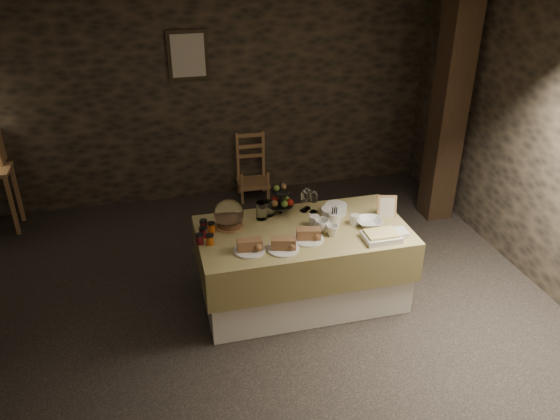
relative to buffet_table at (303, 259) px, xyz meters
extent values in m
cube|color=black|center=(-0.53, -0.13, -0.41)|extent=(5.50, 5.00, 0.01)
cube|color=black|center=(-0.53, 2.37, 0.89)|extent=(5.50, 0.02, 2.60)
cube|color=black|center=(2.22, -0.13, 0.89)|extent=(0.02, 5.00, 2.60)
cube|color=#BBB09D|center=(-0.53, -0.13, 2.19)|extent=(5.50, 5.00, 0.01)
cube|color=white|center=(0.00, 0.00, -0.07)|extent=(1.75, 0.90, 0.68)
cube|color=#937E51|center=(0.00, 0.00, 0.12)|extent=(1.81, 0.96, 0.37)
cube|color=brown|center=(-2.72, 1.88, -0.07)|extent=(0.04, 0.04, 0.69)
cube|color=brown|center=(-2.72, 2.20, -0.07)|extent=(0.04, 0.04, 0.69)
cube|color=brown|center=(-0.01, 2.13, -0.21)|extent=(0.39, 0.37, 0.04)
cube|color=brown|center=(-0.01, 2.28, 0.21)|extent=(0.36, 0.04, 0.36)
cube|color=black|center=(1.97, 1.18, 0.89)|extent=(0.30, 0.30, 2.60)
cube|color=#2D2216|center=(-0.68, 2.34, 1.34)|extent=(0.45, 0.03, 0.55)
cube|color=#BEB6A1|center=(-0.68, 2.31, 1.34)|extent=(0.37, 0.01, 0.47)
cylinder|color=silver|center=(0.30, 0.13, 0.36)|extent=(0.19, 0.19, 0.10)
cylinder|color=silver|center=(0.37, 0.22, 0.35)|extent=(0.20, 0.20, 0.08)
cylinder|color=silver|center=(0.28, 0.00, 0.37)|extent=(0.10, 0.10, 0.12)
imported|color=silver|center=(0.15, -0.06, 0.36)|extent=(0.16, 0.16, 0.11)
imported|color=silver|center=(0.21, -0.16, 0.35)|extent=(0.14, 0.14, 0.10)
cylinder|color=silver|center=(0.11, 0.04, 0.35)|extent=(0.09, 0.09, 0.09)
cylinder|color=silver|center=(0.46, -0.02, 0.35)|extent=(0.08, 0.08, 0.09)
imported|color=silver|center=(0.58, -0.07, 0.33)|extent=(0.26, 0.26, 0.06)
cylinder|color=brown|center=(-0.61, 0.21, 0.31)|extent=(0.26, 0.26, 0.01)
cylinder|color=brown|center=(-0.61, 0.21, 0.35)|extent=(0.22, 0.22, 0.07)
sphere|color=white|center=(-0.61, 0.21, 0.43)|extent=(0.26, 0.26, 0.26)
cylinder|color=black|center=(-0.12, 0.33, 0.47)|extent=(0.02, 0.02, 0.32)
cylinder|color=black|center=(-0.12, 0.33, 0.39)|extent=(0.23, 0.23, 0.01)
cylinder|color=black|center=(-0.12, 0.33, 0.53)|extent=(0.16, 0.16, 0.01)
sphere|color=#496823|center=(-0.06, 0.36, 0.43)|extent=(0.07, 0.07, 0.07)
sphere|color=maroon|center=(-0.16, 0.37, 0.43)|extent=(0.07, 0.07, 0.07)
sphere|color=#496823|center=(-0.10, 0.28, 0.43)|extent=(0.07, 0.07, 0.07)
sphere|color=brown|center=(-0.18, 0.30, 0.43)|extent=(0.07, 0.07, 0.07)
sphere|color=maroon|center=(-0.04, 0.30, 0.43)|extent=(0.07, 0.07, 0.07)
cylinder|color=silver|center=(-0.52, -0.23, 0.31)|extent=(0.26, 0.26, 0.01)
cube|color=brown|center=(-0.52, -0.23, 0.37)|extent=(0.21, 0.10, 0.09)
cylinder|color=silver|center=(-0.25, -0.28, 0.31)|extent=(0.26, 0.26, 0.01)
cube|color=brown|center=(-0.25, -0.28, 0.37)|extent=(0.22, 0.14, 0.09)
cylinder|color=silver|center=(-0.01, -0.18, 0.31)|extent=(0.26, 0.26, 0.01)
cube|color=brown|center=(-0.01, -0.18, 0.37)|extent=(0.22, 0.13, 0.09)
cylinder|color=maroon|center=(-0.85, 0.08, 0.34)|extent=(0.06, 0.06, 0.07)
cylinder|color=#C95A15|center=(-0.81, -0.05, 0.34)|extent=(0.06, 0.06, 0.07)
cylinder|color=maroon|center=(-0.89, -0.02, 0.34)|extent=(0.06, 0.06, 0.07)
cylinder|color=#C95A15|center=(-0.77, 0.15, 0.34)|extent=(0.06, 0.06, 0.07)
cylinder|color=maroon|center=(-0.83, 0.21, 0.34)|extent=(0.06, 0.06, 0.07)
cube|color=silver|center=(0.58, -0.32, 0.33)|extent=(0.30, 0.22, 0.05)
cube|color=#E1C977|center=(0.58, -0.32, 0.37)|extent=(0.26, 0.18, 0.02)
cube|color=silver|center=(0.75, -0.29, 0.33)|extent=(0.14, 0.14, 0.04)
cube|color=brown|center=(0.79, 0.05, 0.40)|extent=(0.18, 0.11, 0.22)
cylinder|color=white|center=(-0.30, 0.28, 0.39)|extent=(0.10, 0.10, 0.16)
cylinder|color=white|center=(-0.23, 0.32, 0.38)|extent=(0.09, 0.09, 0.14)
camera|label=1|loc=(-1.19, -3.90, 2.64)|focal=35.00mm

